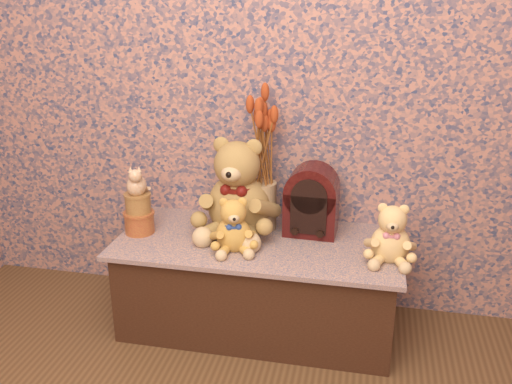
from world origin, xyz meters
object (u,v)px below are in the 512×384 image
Objects in this scene: teddy_medium at (233,221)px; teddy_small at (391,230)px; ceramic_vase at (262,205)px; biscuit_tin_lower at (139,222)px; cathedral_radio at (312,200)px; teddy_large at (239,182)px; cat_figurine at (136,179)px.

teddy_medium is 0.95× the size of teddy_small.
ceramic_vase reaches higher than biscuit_tin_lower.
biscuit_tin_lower is at bearing -166.07° from cathedral_radio.
cathedral_radio reaches higher than teddy_small.
teddy_medium is 0.46m from biscuit_tin_lower.
teddy_small is 0.39m from cathedral_radio.
teddy_medium is 0.38m from cathedral_radio.
biscuit_tin_lower is (-1.08, 0.04, -0.08)m from teddy_small.
teddy_medium is 1.88× the size of biscuit_tin_lower.
teddy_small is 0.60m from ceramic_vase.
teddy_large reaches higher than ceramic_vase.
cathedral_radio is 1.45× the size of ceramic_vase.
biscuit_tin_lower is (-0.43, -0.11, -0.18)m from teddy_large.
teddy_medium is 0.47m from cat_figurine.
teddy_medium is at bearing -9.56° from biscuit_tin_lower.
cat_figurine reaches higher than cathedral_radio.
cathedral_radio is 0.77m from cat_figurine.
cat_figurine is at bearing -166.07° from cathedral_radio.
biscuit_tin_lower is 0.94× the size of cat_figurine.
cat_figurine is (-1.08, 0.04, 0.12)m from teddy_small.
teddy_medium is 0.25m from ceramic_vase.
teddy_large is 0.48m from biscuit_tin_lower.
teddy_large reaches higher than cat_figurine.
biscuit_tin_lower is at bearing -162.28° from teddy_large.
teddy_medium is 1.13× the size of ceramic_vase.
teddy_small is at bearing -20.13° from ceramic_vase.
teddy_small is 1.19× the size of ceramic_vase.
teddy_large reaches higher than teddy_small.
teddy_large is 0.44m from cat_figurine.
biscuit_tin_lower is at bearing 178.12° from teddy_small.
ceramic_vase is at bearing -3.13° from cat_figurine.
teddy_large is at bearing -150.65° from ceramic_vase.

